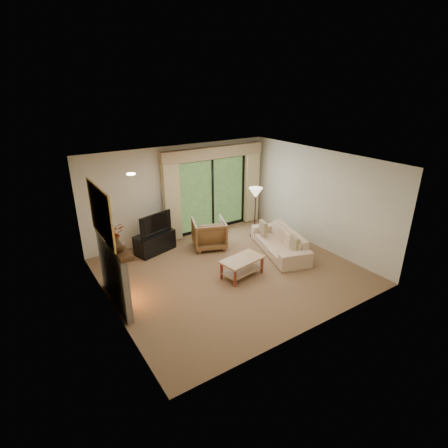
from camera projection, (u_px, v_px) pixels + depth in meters
floor at (231, 271)px, 8.22m from camera, size 5.50×5.50×0.00m
ceiling at (232, 162)px, 7.24m from camera, size 5.50×5.50×0.00m
wall_back at (181, 192)px, 9.67m from camera, size 5.00×0.00×5.00m
wall_front at (316, 266)px, 5.79m from camera, size 5.00×0.00×5.00m
wall_left at (106, 250)px, 6.33m from camera, size 0.00×5.00×5.00m
wall_right at (318, 199)px, 9.13m from camera, size 0.00×5.00×5.00m
fireplace at (114, 273)px, 6.78m from camera, size 0.24×1.70×1.37m
mirror at (101, 213)px, 6.26m from camera, size 0.07×1.45×1.02m
sliding_door at (212, 194)px, 10.21m from camera, size 2.26×0.10×2.16m
curtain_left at (172, 199)px, 9.40m from camera, size 0.45×0.18×2.35m
curtain_right at (251, 185)px, 10.77m from camera, size 0.45×0.18×2.35m
cornice at (213, 153)px, 9.68m from camera, size 3.20×0.24×0.32m
media_console at (155, 242)px, 9.09m from camera, size 1.14×0.75×0.52m
tv at (153, 223)px, 8.88m from camera, size 0.96×0.39×0.56m
armchair at (209, 234)px, 9.29m from camera, size 1.08×1.10×0.78m
sofa at (280, 242)px, 9.02m from camera, size 1.39×2.22×0.60m
pillow_near at (295, 243)px, 8.44m from camera, size 0.20×0.37×0.36m
pillow_far at (263, 228)px, 9.37m from camera, size 0.20×0.37×0.36m
coffee_table at (242, 267)px, 7.94m from camera, size 1.06×0.69×0.44m
floor_lamp at (255, 213)px, 9.83m from camera, size 0.45×0.45×1.45m
vase at (118, 244)px, 6.11m from camera, size 0.26×0.26×0.27m
branches at (113, 234)px, 6.26m from camera, size 0.46×0.42×0.46m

